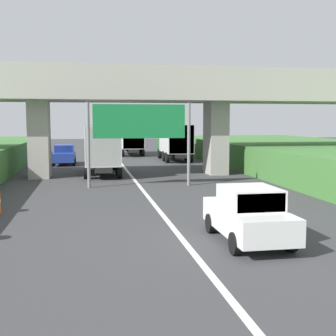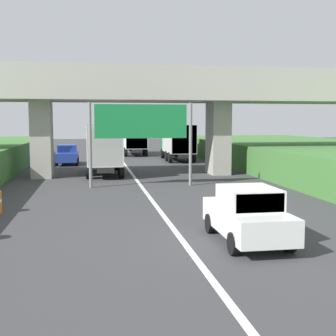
% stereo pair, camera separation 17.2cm
% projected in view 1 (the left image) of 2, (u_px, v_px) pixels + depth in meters
% --- Properties ---
extents(lane_centre_stripe, '(0.20, 91.61, 0.01)m').
position_uv_depth(lane_centre_stripe, '(142.00, 189.00, 24.49)').
color(lane_centre_stripe, white).
rests_on(lane_centre_stripe, ground).
extents(overpass_bridge, '(40.00, 4.80, 7.26)m').
position_uv_depth(overpass_bridge, '(130.00, 96.00, 30.25)').
color(overpass_bridge, '#ADA89E').
rests_on(overpass_bridge, ground).
extents(overhead_highway_sign, '(5.88, 0.18, 4.76)m').
position_uv_depth(overhead_highway_sign, '(139.00, 126.00, 25.19)').
color(overhead_highway_sign, slate).
rests_on(overhead_highway_sign, ground).
extents(truck_silver, '(2.44, 7.30, 3.44)m').
position_uv_depth(truck_silver, '(102.00, 147.00, 31.17)').
color(truck_silver, black).
rests_on(truck_silver, ground).
extents(truck_green, '(2.44, 7.30, 3.44)m').
position_uv_depth(truck_green, '(174.00, 140.00, 42.50)').
color(truck_green, black).
rests_on(truck_green, ground).
extents(truck_red, '(2.44, 7.30, 3.44)m').
position_uv_depth(truck_red, '(131.00, 138.00, 49.69)').
color(truck_red, black).
rests_on(truck_red, ground).
extents(car_white, '(1.86, 4.10, 1.72)m').
position_uv_depth(car_white, '(248.00, 214.00, 13.72)').
color(car_white, silver).
rests_on(car_white, ground).
extents(car_blue, '(1.86, 4.10, 1.72)m').
position_uv_depth(car_blue, '(64.00, 155.00, 38.53)').
color(car_blue, '#233D9E').
rests_on(car_blue, ground).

